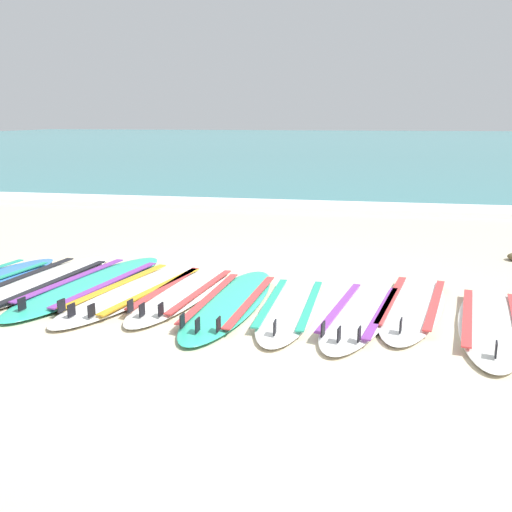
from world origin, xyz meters
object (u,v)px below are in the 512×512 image
at_px(surfboard_4, 183,292).
at_px(surfboard_8, 413,305).
at_px(surfboard_3, 136,291).
at_px(surfboard_6, 290,306).
at_px(surfboard_1, 38,283).
at_px(surfboard_7, 360,313).
at_px(surfboard_9, 492,322).
at_px(surfboard_2, 91,284).
at_px(surfboard_5, 230,302).

xyz_separation_m(surfboard_4, surfboard_8, (2.19, 0.03, -0.00)).
distance_m(surfboard_3, surfboard_4, 0.48).
distance_m(surfboard_3, surfboard_8, 2.67).
bearing_deg(surfboard_6, surfboard_1, 174.24).
bearing_deg(surfboard_6, surfboard_3, 172.99).
bearing_deg(surfboard_7, surfboard_4, 170.49).
bearing_deg(surfboard_6, surfboard_8, 13.33).
distance_m(surfboard_8, surfboard_9, 0.71).
distance_m(surfboard_3, surfboard_6, 1.59).
bearing_deg(surfboard_6, surfboard_9, -2.93).
distance_m(surfboard_7, surfboard_8, 0.57).
xyz_separation_m(surfboard_1, surfboard_2, (0.57, 0.04, -0.00)).
bearing_deg(surfboard_9, surfboard_5, 177.33).
bearing_deg(surfboard_3, surfboard_4, 4.81).
bearing_deg(surfboard_4, surfboard_2, 175.73).
bearing_deg(surfboard_6, surfboard_7, -4.92).
bearing_deg(surfboard_5, surfboard_3, 170.14).
xyz_separation_m(surfboard_7, surfboard_9, (1.09, -0.03, -0.00)).
xyz_separation_m(surfboard_3, surfboard_6, (1.57, -0.19, -0.00)).
height_order(surfboard_1, surfboard_5, same).
distance_m(surfboard_2, surfboard_8, 3.21).
height_order(surfboard_6, surfboard_8, same).
relative_size(surfboard_2, surfboard_5, 1.12).
bearing_deg(surfboard_9, surfboard_4, 173.46).
xyz_separation_m(surfboard_1, surfboard_8, (3.78, -0.01, 0.00)).
xyz_separation_m(surfboard_2, surfboard_4, (1.02, -0.08, 0.00)).
relative_size(surfboard_1, surfboard_8, 1.13).
relative_size(surfboard_4, surfboard_6, 1.07).
distance_m(surfboard_1, surfboard_8, 3.78).
bearing_deg(surfboard_8, surfboard_6, -166.67).
relative_size(surfboard_6, surfboard_7, 0.96).
relative_size(surfboard_6, surfboard_8, 0.92).
distance_m(surfboard_1, surfboard_9, 4.41).
relative_size(surfboard_2, surfboard_3, 1.04).
xyz_separation_m(surfboard_8, surfboard_9, (0.62, -0.35, -0.00)).
bearing_deg(surfboard_8, surfboard_2, 179.10).
bearing_deg(surfboard_2, surfboard_1, -175.97).
height_order(surfboard_1, surfboard_7, same).
distance_m(surfboard_3, surfboard_7, 2.22).
bearing_deg(surfboard_8, surfboard_9, -29.40).
bearing_deg(surfboard_7, surfboard_2, 172.43).
height_order(surfboard_6, surfboard_9, same).
height_order(surfboard_1, surfboard_9, same).
bearing_deg(surfboard_8, surfboard_7, -146.25).
relative_size(surfboard_5, surfboard_6, 1.12).
xyz_separation_m(surfboard_1, surfboard_3, (1.11, -0.08, 0.00)).
relative_size(surfboard_3, surfboard_5, 1.08).
relative_size(surfboard_3, surfboard_7, 1.16).
height_order(surfboard_2, surfboard_9, same).
distance_m(surfboard_4, surfboard_7, 1.75).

